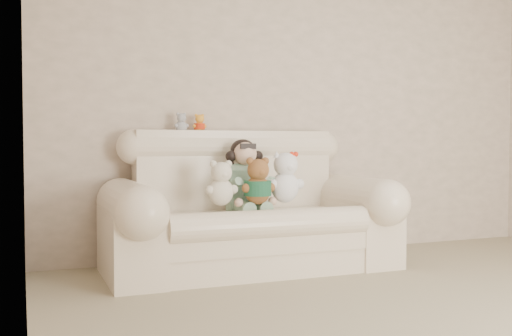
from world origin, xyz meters
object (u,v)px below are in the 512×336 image
at_px(white_cat, 285,172).
at_px(cream_teddy, 221,179).
at_px(sofa, 251,200).
at_px(seated_child, 245,175).
at_px(brown_teddy, 258,176).

height_order(white_cat, cream_teddy, white_cat).
relative_size(sofa, seated_child, 3.82).
relative_size(sofa, white_cat, 4.78).
distance_m(seated_child, brown_teddy, 0.24).
distance_m(seated_child, cream_teddy, 0.35).
relative_size(white_cat, cream_teddy, 1.21).
height_order(sofa, white_cat, sofa).
xyz_separation_m(seated_child, brown_teddy, (0.00, -0.24, -0.00)).
xyz_separation_m(sofa, brown_teddy, (-0.01, -0.16, 0.18)).
xyz_separation_m(sofa, white_cat, (0.22, -0.12, 0.20)).
distance_m(sofa, seated_child, 0.20).
bearing_deg(sofa, white_cat, -27.73).
bearing_deg(seated_child, brown_teddy, -84.57).
distance_m(seated_child, white_cat, 0.31).
bearing_deg(brown_teddy, seated_child, 89.53).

